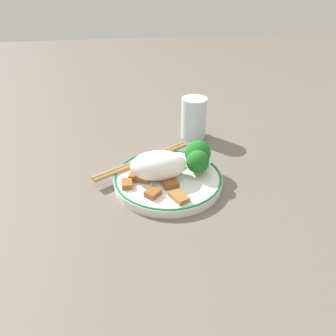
# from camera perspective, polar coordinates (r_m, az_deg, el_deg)

# --- Properties ---
(ground_plane) EXTENTS (3.00, 3.00, 0.00)m
(ground_plane) POSITION_cam_1_polar(r_m,az_deg,el_deg) (0.66, -0.00, -2.68)
(ground_plane) COLOR #665B51
(plate) EXTENTS (0.22, 0.22, 0.02)m
(plate) POSITION_cam_1_polar(r_m,az_deg,el_deg) (0.65, -0.00, -1.96)
(plate) COLOR white
(plate) RESTS_ON ground_plane
(rice_mound) EXTENTS (0.11, 0.07, 0.06)m
(rice_mound) POSITION_cam_1_polar(r_m,az_deg,el_deg) (0.63, -1.66, 0.26)
(rice_mound) COLOR white
(rice_mound) RESTS_ON plate
(broccoli_back_left) EXTENTS (0.05, 0.05, 0.05)m
(broccoli_back_left) POSITION_cam_1_polar(r_m,az_deg,el_deg) (0.64, 5.28, 0.88)
(broccoli_back_left) COLOR #72AD4C
(broccoli_back_left) RESTS_ON plate
(broccoli_back_center) EXTENTS (0.05, 0.05, 0.06)m
(broccoli_back_center) POSITION_cam_1_polar(r_m,az_deg,el_deg) (0.67, 5.21, 2.59)
(broccoli_back_center) COLOR #72AD4C
(broccoli_back_center) RESTS_ON plate
(meat_near_front) EXTENTS (0.02, 0.03, 0.01)m
(meat_near_front) POSITION_cam_1_polar(r_m,az_deg,el_deg) (0.62, -7.17, -2.73)
(meat_near_front) COLOR #995B28
(meat_near_front) RESTS_ON plate
(meat_near_left) EXTENTS (0.04, 0.05, 0.01)m
(meat_near_left) POSITION_cam_1_polar(r_m,az_deg,el_deg) (0.67, -2.54, 0.29)
(meat_near_left) COLOR #9E6633
(meat_near_left) RESTS_ON plate
(meat_near_right) EXTENTS (0.03, 0.03, 0.01)m
(meat_near_right) POSITION_cam_1_polar(r_m,az_deg,el_deg) (0.59, -2.66, -4.39)
(meat_near_right) COLOR brown
(meat_near_right) RESTS_ON plate
(meat_near_back) EXTENTS (0.05, 0.04, 0.01)m
(meat_near_back) POSITION_cam_1_polar(r_m,az_deg,el_deg) (0.64, -4.87, -1.42)
(meat_near_back) COLOR #995B28
(meat_near_back) RESTS_ON plate
(meat_on_rice_edge) EXTENTS (0.04, 0.04, 0.01)m
(meat_on_rice_edge) POSITION_cam_1_polar(r_m,az_deg,el_deg) (0.59, 1.95, -5.08)
(meat_on_rice_edge) COLOR #9E6633
(meat_on_rice_edge) RESTS_ON plate
(meat_mid_left) EXTENTS (0.04, 0.04, 0.01)m
(meat_mid_left) POSITION_cam_1_polar(r_m,az_deg,el_deg) (0.68, 1.14, 0.62)
(meat_mid_left) COLOR brown
(meat_mid_left) RESTS_ON plate
(meat_mid_right) EXTENTS (0.03, 0.04, 0.01)m
(meat_mid_right) POSITION_cam_1_polar(r_m,az_deg,el_deg) (0.70, -3.38, 1.70)
(meat_mid_right) COLOR brown
(meat_mid_right) RESTS_ON plate
(meat_far_scatter) EXTENTS (0.03, 0.03, 0.01)m
(meat_far_scatter) POSITION_cam_1_polar(r_m,az_deg,el_deg) (0.62, 0.43, -2.62)
(meat_far_scatter) COLOR brown
(meat_far_scatter) RESTS_ON plate
(chopsticks) EXTENTS (0.21, 0.13, 0.01)m
(chopsticks) POSITION_cam_1_polar(r_m,az_deg,el_deg) (0.70, -4.45, 1.33)
(chopsticks) COLOR #AD8451
(chopsticks) RESTS_ON plate
(drinking_glass) EXTENTS (0.06, 0.06, 0.10)m
(drinking_glass) POSITION_cam_1_polar(r_m,az_deg,el_deg) (0.82, 4.50, 8.71)
(drinking_glass) COLOR silver
(drinking_glass) RESTS_ON ground_plane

